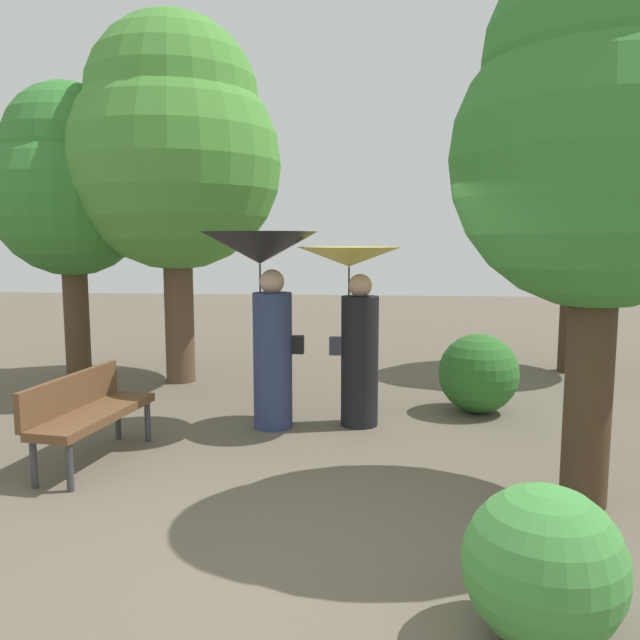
% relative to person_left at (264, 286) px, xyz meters
% --- Properties ---
extents(ground_plane, '(40.00, 40.00, 0.00)m').
position_rel_person_left_xyz_m(ground_plane, '(0.56, -3.08, -1.58)').
color(ground_plane, brown).
extents(person_left, '(1.27, 1.27, 2.17)m').
position_rel_person_left_xyz_m(person_left, '(0.00, 0.00, 0.00)').
color(person_left, navy).
rests_on(person_left, ground).
extents(person_right, '(1.15, 1.15, 2.01)m').
position_rel_person_left_xyz_m(person_right, '(0.98, 0.18, -0.23)').
color(person_right, black).
rests_on(person_right, ground).
extents(park_bench, '(0.67, 1.55, 0.83)m').
position_rel_person_left_xyz_m(park_bench, '(-1.46, -1.26, -1.07)').
color(park_bench, '#38383D').
rests_on(park_bench, ground).
extents(tree_near_left, '(3.03, 3.03, 5.23)m').
position_rel_person_left_xyz_m(tree_near_left, '(-1.67, 2.15, 1.85)').
color(tree_near_left, brown).
rests_on(tree_near_left, ground).
extents(tree_near_right, '(2.25, 2.25, 4.30)m').
position_rel_person_left_xyz_m(tree_near_right, '(2.89, -1.79, 1.32)').
color(tree_near_right, '#42301E').
rests_on(tree_near_right, ground).
extents(tree_mid_left, '(2.25, 2.25, 4.31)m').
position_rel_person_left_xyz_m(tree_mid_left, '(-3.20, 2.05, 1.32)').
color(tree_mid_left, '#4C3823').
rests_on(tree_mid_left, ground).
extents(tree_mid_right, '(2.36, 2.36, 4.22)m').
position_rel_person_left_xyz_m(tree_mid_right, '(4.26, 3.41, 1.22)').
color(tree_mid_right, '#42301E').
rests_on(tree_mid_right, ground).
extents(bush_path_left, '(0.84, 0.84, 0.84)m').
position_rel_person_left_xyz_m(bush_path_left, '(2.12, -3.60, -1.16)').
color(bush_path_left, '#428C3D').
rests_on(bush_path_left, ground).
extents(bush_path_right, '(0.96, 0.96, 0.96)m').
position_rel_person_left_xyz_m(bush_path_right, '(2.46, 0.84, -1.10)').
color(bush_path_right, '#2D6B28').
rests_on(bush_path_right, ground).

